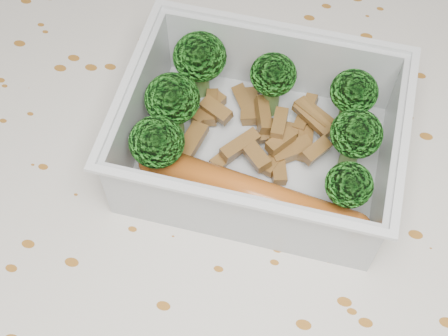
# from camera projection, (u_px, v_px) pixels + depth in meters

# --- Properties ---
(dining_table) EXTENTS (1.40, 0.90, 0.75)m
(dining_table) POSITION_uv_depth(u_px,v_px,m) (216.00, 236.00, 0.51)
(dining_table) COLOR brown
(dining_table) RESTS_ON ground
(tablecloth) EXTENTS (1.46, 0.96, 0.19)m
(tablecloth) POSITION_uv_depth(u_px,v_px,m) (216.00, 208.00, 0.47)
(tablecloth) COLOR beige
(tablecloth) RESTS_ON dining_table
(lunch_container) EXTENTS (0.19, 0.14, 0.06)m
(lunch_container) POSITION_uv_depth(u_px,v_px,m) (259.00, 142.00, 0.42)
(lunch_container) COLOR silver
(lunch_container) RESTS_ON tablecloth
(broccoli_florets) EXTENTS (0.16, 0.11, 0.06)m
(broccoli_florets) POSITION_uv_depth(u_px,v_px,m) (251.00, 109.00, 0.41)
(broccoli_florets) COLOR #608C3F
(broccoli_florets) RESTS_ON lunch_container
(meat_pile) EXTENTS (0.10, 0.08, 0.03)m
(meat_pile) POSITION_uv_depth(u_px,v_px,m) (264.00, 130.00, 0.44)
(meat_pile) COLOR brown
(meat_pile) RESTS_ON lunch_container
(sausage) EXTENTS (0.16, 0.04, 0.02)m
(sausage) POSITION_uv_depth(u_px,v_px,m) (252.00, 195.00, 0.41)
(sausage) COLOR #B3571C
(sausage) RESTS_ON lunch_container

